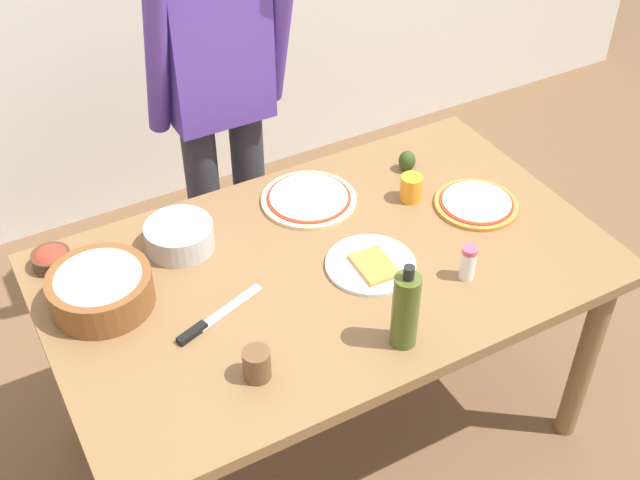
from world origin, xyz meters
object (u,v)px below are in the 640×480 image
(plate_with_slice, at_px, (371,265))
(small_sauce_bowl, at_px, (51,258))
(cup_orange, at_px, (411,188))
(popcorn_bowl, at_px, (100,287))
(person_cook, at_px, (218,92))
(olive_oil_bottle, at_px, (405,310))
(chef_knife, at_px, (210,321))
(pizza_raw_on_board, at_px, (309,199))
(mixing_bowl_steel, at_px, (179,236))
(dining_table, at_px, (328,286))
(cup_small_brown, at_px, (257,364))
(pizza_cooked_on_tray, at_px, (476,203))
(salt_shaker, at_px, (468,263))
(avocado, at_px, (407,161))

(plate_with_slice, xyz_separation_m, small_sauce_bowl, (-0.79, 0.44, 0.02))
(cup_orange, bearing_deg, small_sauce_bowl, 167.95)
(popcorn_bowl, bearing_deg, person_cook, 44.55)
(plate_with_slice, height_order, olive_oil_bottle, olive_oil_bottle)
(olive_oil_bottle, bearing_deg, plate_with_slice, 74.29)
(person_cook, bearing_deg, chef_knife, -115.64)
(pizza_raw_on_board, xyz_separation_m, cup_orange, (0.29, -0.14, 0.03))
(mixing_bowl_steel, bearing_deg, dining_table, -38.46)
(pizza_raw_on_board, height_order, cup_small_brown, cup_small_brown)
(mixing_bowl_steel, height_order, chef_knife, mixing_bowl_steel)
(person_cook, distance_m, cup_small_brown, 1.11)
(person_cook, bearing_deg, mixing_bowl_steel, -125.50)
(popcorn_bowl, height_order, cup_orange, popcorn_bowl)
(pizza_cooked_on_tray, height_order, salt_shaker, salt_shaker)
(pizza_cooked_on_tray, relative_size, mixing_bowl_steel, 1.31)
(pizza_cooked_on_tray, relative_size, olive_oil_bottle, 1.02)
(pizza_cooked_on_tray, bearing_deg, mixing_bowl_steel, 163.50)
(dining_table, bearing_deg, mixing_bowl_steel, 141.54)
(dining_table, distance_m, cup_orange, 0.42)
(mixing_bowl_steel, distance_m, salt_shaker, 0.83)
(avocado, bearing_deg, popcorn_bowl, -172.97)
(pizza_raw_on_board, height_order, avocado, avocado)
(dining_table, distance_m, pizza_cooked_on_tray, 0.55)
(avocado, bearing_deg, chef_knife, -158.16)
(popcorn_bowl, relative_size, avocado, 4.00)
(salt_shaker, bearing_deg, pizza_cooked_on_tray, 47.90)
(pizza_cooked_on_tray, distance_m, small_sauce_bowl, 1.28)
(pizza_cooked_on_tray, bearing_deg, dining_table, -178.67)
(olive_oil_bottle, relative_size, avocado, 3.66)
(mixing_bowl_steel, xyz_separation_m, olive_oil_bottle, (0.36, -0.63, 0.07))
(dining_table, height_order, pizza_cooked_on_tray, pizza_cooked_on_tray)
(small_sauce_bowl, distance_m, cup_small_brown, 0.73)
(pizza_raw_on_board, xyz_separation_m, chef_knife, (-0.48, -0.34, -0.00))
(pizza_raw_on_board, bearing_deg, dining_table, -107.49)
(salt_shaker, bearing_deg, olive_oil_bottle, -157.77)
(chef_knife, bearing_deg, olive_oil_bottle, -36.41)
(olive_oil_bottle, xyz_separation_m, cup_small_brown, (-0.38, 0.08, -0.07))
(avocado, bearing_deg, small_sauce_bowl, 175.62)
(dining_table, relative_size, salt_shaker, 15.09)
(pizza_raw_on_board, height_order, plate_with_slice, plate_with_slice)
(olive_oil_bottle, distance_m, cup_orange, 0.62)
(pizza_cooked_on_tray, relative_size, avocado, 3.74)
(small_sauce_bowl, xyz_separation_m, avocado, (1.15, -0.09, 0.01))
(cup_small_brown, height_order, avocado, cup_small_brown)
(pizza_raw_on_board, height_order, salt_shaker, salt_shaker)
(cup_orange, height_order, chef_knife, cup_orange)
(pizza_cooked_on_tray, height_order, chef_knife, pizza_cooked_on_tray)
(dining_table, bearing_deg, avocado, 31.84)
(chef_knife, relative_size, avocado, 4.03)
(olive_oil_bottle, distance_m, cup_small_brown, 0.39)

